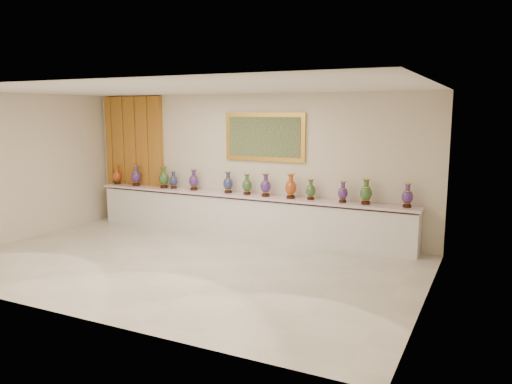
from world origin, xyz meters
TOP-DOWN VIEW (x-y plane):
  - ground at (0.00, 0.00)m, footprint 8.00×8.00m
  - room at (-2.48, 2.44)m, footprint 8.00×8.00m
  - counter at (0.00, 2.27)m, footprint 7.28×0.48m
  - vase_0 at (-3.45, 2.28)m, footprint 0.22×0.22m
  - vase_1 at (-2.85, 2.24)m, footprint 0.26×0.26m
  - vase_2 at (-2.04, 2.24)m, footprint 0.25×0.25m
  - vase_3 at (-1.81, 2.29)m, footprint 0.23×0.23m
  - vase_4 at (-1.26, 2.28)m, footprint 0.23×0.23m
  - vase_5 at (-0.38, 2.28)m, footprint 0.24×0.24m
  - vase_6 at (0.08, 2.27)m, footprint 0.26×0.26m
  - vase_7 at (0.53, 2.23)m, footprint 0.22×0.22m
  - vase_8 at (1.08, 2.23)m, footprint 0.30×0.30m
  - vase_9 at (1.49, 2.27)m, footprint 0.19×0.19m
  - vase_10 at (2.15, 2.25)m, footprint 0.24×0.24m
  - vase_11 at (2.60, 2.26)m, footprint 0.26×0.26m
  - vase_12 at (3.35, 2.28)m, footprint 0.22×0.22m
  - label_card at (-1.43, 2.13)m, footprint 0.10×0.06m

SIDE VIEW (x-z plane):
  - ground at x=0.00m, z-range 0.00..0.00m
  - counter at x=0.00m, z-range -0.01..0.89m
  - label_card at x=-1.43m, z-range 0.90..0.90m
  - vase_3 at x=-1.81m, z-range 0.88..1.28m
  - vase_9 at x=1.49m, z-range 0.88..1.29m
  - vase_10 at x=2.15m, z-range 0.88..1.29m
  - vase_0 at x=-3.45m, z-range 0.88..1.31m
  - vase_6 at x=0.08m, z-range 0.88..1.32m
  - vase_12 at x=3.35m, z-range 0.88..1.32m
  - vase_5 at x=-0.38m, z-range 0.88..1.34m
  - vase_4 at x=-1.26m, z-range 0.88..1.34m
  - vase_7 at x=0.53m, z-range 0.88..1.35m
  - vase_1 at x=-2.85m, z-range 0.87..1.36m
  - vase_11 at x=2.60m, z-range 0.87..1.36m
  - vase_2 at x=-2.04m, z-range 0.87..1.37m
  - vase_8 at x=1.08m, z-range 0.87..1.37m
  - room at x=-2.48m, z-range -2.40..5.60m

